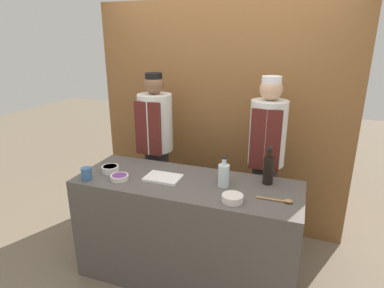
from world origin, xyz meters
TOP-DOWN VIEW (x-y plane):
  - ground_plane at (0.00, 0.00)m, footprint 14.00×14.00m
  - cabinet_wall at (0.00, 1.05)m, footprint 2.69×0.18m
  - counter at (0.00, 0.00)m, footprint 1.84×0.68m
  - sauce_bowl_purple at (-0.53, -0.15)m, footprint 0.15×0.15m
  - sauce_bowl_red at (0.43, -0.20)m, footprint 0.15×0.15m
  - sauce_bowl_yellow at (-0.69, -0.05)m, footprint 0.15×0.15m
  - cutting_board at (-0.20, -0.02)m, footprint 0.29×0.20m
  - bottle_clear at (0.30, 0.02)m, footprint 0.09×0.09m
  - bottle_soy at (0.63, 0.19)m, footprint 0.08×0.08m
  - cup_blue at (-0.79, -0.24)m, footprint 0.09×0.09m
  - cup_steel at (0.27, 0.12)m, footprint 0.08×0.08m
  - wooden_spoon at (0.75, -0.09)m, footprint 0.25×0.04m
  - chef_left at (-0.56, 0.59)m, footprint 0.34×0.34m
  - chef_right at (0.56, 0.59)m, footprint 0.32×0.32m

SIDE VIEW (x-z plane):
  - ground_plane at x=0.00m, z-range 0.00..0.00m
  - counter at x=0.00m, z-range 0.00..0.92m
  - cutting_board at x=-0.20m, z-range 0.92..0.94m
  - wooden_spoon at x=0.75m, z-range 0.92..0.95m
  - chef_left at x=-0.56m, z-range 0.08..1.79m
  - sauce_bowl_purple at x=-0.53m, z-range 0.92..0.97m
  - chef_right at x=0.56m, z-range 0.08..1.81m
  - sauce_bowl_red at x=0.43m, z-range 0.93..0.98m
  - sauce_bowl_yellow at x=-0.69m, z-range 0.93..0.98m
  - cup_steel at x=0.27m, z-range 0.92..1.01m
  - cup_blue at x=-0.79m, z-range 0.92..1.03m
  - bottle_clear at x=0.30m, z-range 0.90..1.14m
  - bottle_soy at x=0.63m, z-range 0.89..1.20m
  - cabinet_wall at x=0.00m, z-range 0.00..2.40m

